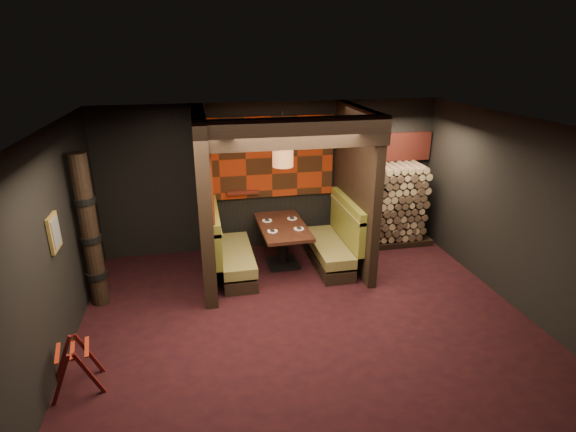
# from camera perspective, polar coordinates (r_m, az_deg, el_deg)

# --- Properties ---
(floor) EXTENTS (6.50, 5.50, 0.02)m
(floor) POSITION_cam_1_polar(r_m,az_deg,el_deg) (6.84, 2.28, -12.96)
(floor) COLOR black
(floor) RESTS_ON ground
(ceiling) EXTENTS (6.50, 5.50, 0.02)m
(ceiling) POSITION_cam_1_polar(r_m,az_deg,el_deg) (5.77, 2.68, 11.49)
(ceiling) COLOR black
(ceiling) RESTS_ON ground
(wall_back) EXTENTS (6.50, 0.02, 2.85)m
(wall_back) POSITION_cam_1_polar(r_m,az_deg,el_deg) (8.72, -1.96, 5.01)
(wall_back) COLOR black
(wall_back) RESTS_ON ground
(wall_front) EXTENTS (6.50, 0.02, 2.85)m
(wall_front) POSITION_cam_1_polar(r_m,az_deg,el_deg) (3.89, 12.84, -17.14)
(wall_front) COLOR black
(wall_front) RESTS_ON ground
(wall_left) EXTENTS (0.02, 5.50, 2.85)m
(wall_left) POSITION_cam_1_polar(r_m,az_deg,el_deg) (6.28, -27.87, -3.90)
(wall_left) COLOR black
(wall_left) RESTS_ON ground
(wall_right) EXTENTS (0.02, 5.50, 2.85)m
(wall_right) POSITION_cam_1_polar(r_m,az_deg,el_deg) (7.61, 27.02, 0.32)
(wall_right) COLOR black
(wall_right) RESTS_ON ground
(partition_left) EXTENTS (0.20, 2.20, 2.85)m
(partition_left) POSITION_cam_1_polar(r_m,az_deg,el_deg) (7.54, -10.65, 2.14)
(partition_left) COLOR black
(partition_left) RESTS_ON floor
(partition_right) EXTENTS (0.15, 2.10, 2.85)m
(partition_right) POSITION_cam_1_polar(r_m,az_deg,el_deg) (8.06, 8.51, 3.48)
(partition_right) COLOR black
(partition_right) RESTS_ON floor
(header_beam) EXTENTS (2.85, 0.18, 0.44)m
(header_beam) POSITION_cam_1_polar(r_m,az_deg,el_deg) (6.47, 0.88, 10.46)
(header_beam) COLOR black
(header_beam) RESTS_ON partition_left
(tapa_back_panel) EXTENTS (2.40, 0.06, 1.55)m
(tapa_back_panel) POSITION_cam_1_polar(r_m,az_deg,el_deg) (8.57, -2.10, 7.46)
(tapa_back_panel) COLOR #A12A0B
(tapa_back_panel) RESTS_ON wall_back
(tapa_side_panel) EXTENTS (0.04, 1.85, 1.45)m
(tapa_side_panel) POSITION_cam_1_polar(r_m,az_deg,el_deg) (7.59, -9.99, 5.65)
(tapa_side_panel) COLOR #A12A0B
(tapa_side_panel) RESTS_ON partition_left
(lacquer_shelf) EXTENTS (0.60, 0.12, 0.07)m
(lacquer_shelf) POSITION_cam_1_polar(r_m,az_deg,el_deg) (8.61, -5.76, 3.01)
(lacquer_shelf) COLOR maroon
(lacquer_shelf) RESTS_ON wall_back
(booth_bench_left) EXTENTS (0.68, 1.60, 1.14)m
(booth_bench_left) POSITION_cam_1_polar(r_m,az_deg,el_deg) (7.94, -7.35, -4.69)
(booth_bench_left) COLOR black
(booth_bench_left) RESTS_ON floor
(booth_bench_right) EXTENTS (0.68, 1.60, 1.14)m
(booth_bench_right) POSITION_cam_1_polar(r_m,az_deg,el_deg) (8.27, 5.85, -3.56)
(booth_bench_right) COLOR black
(booth_bench_right) RESTS_ON floor
(dining_table) EXTENTS (0.85, 1.52, 0.79)m
(dining_table) POSITION_cam_1_polar(r_m,az_deg,el_deg) (8.13, -0.68, -2.69)
(dining_table) COLOR black
(dining_table) RESTS_ON floor
(place_settings) EXTENTS (0.66, 0.70, 0.03)m
(place_settings) POSITION_cam_1_polar(r_m,az_deg,el_deg) (8.03, -0.69, -1.07)
(place_settings) COLOR white
(place_settings) RESTS_ON dining_table
(pendant_lamp) EXTENTS (0.35, 0.35, 0.97)m
(pendant_lamp) POSITION_cam_1_polar(r_m,az_deg,el_deg) (7.60, -0.66, 7.96)
(pendant_lamp) COLOR #995A31
(pendant_lamp) RESTS_ON ceiling
(framed_picture) EXTENTS (0.05, 0.36, 0.46)m
(framed_picture) POSITION_cam_1_polar(r_m,az_deg,el_deg) (6.28, -27.56, -1.89)
(framed_picture) COLOR olive
(framed_picture) RESTS_ON wall_left
(luggage_rack) EXTENTS (0.67, 0.53, 0.65)m
(luggage_rack) POSITION_cam_1_polar(r_m,az_deg,el_deg) (6.01, -25.39, -16.69)
(luggage_rack) COLOR #480D0C
(luggage_rack) RESTS_ON floor
(totem_column) EXTENTS (0.31, 0.31, 2.40)m
(totem_column) POSITION_cam_1_polar(r_m,az_deg,el_deg) (7.29, -23.84, -2.00)
(totem_column) COLOR black
(totem_column) RESTS_ON floor
(firewood_stack) EXTENTS (1.73, 0.70, 1.64)m
(firewood_stack) POSITION_cam_1_polar(r_m,az_deg,el_deg) (9.19, 12.73, 1.36)
(firewood_stack) COLOR black
(firewood_stack) RESTS_ON floor
(mosaic_header) EXTENTS (1.83, 0.10, 0.56)m
(mosaic_header) POSITION_cam_1_polar(r_m,az_deg,el_deg) (9.19, 12.43, 8.52)
(mosaic_header) COLOR maroon
(mosaic_header) RESTS_ON wall_back
(bay_front_post) EXTENTS (0.08, 0.08, 2.85)m
(bay_front_post) POSITION_cam_1_polar(r_m,az_deg,el_deg) (8.33, 8.49, 4.03)
(bay_front_post) COLOR black
(bay_front_post) RESTS_ON floor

